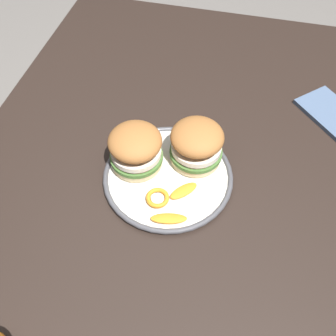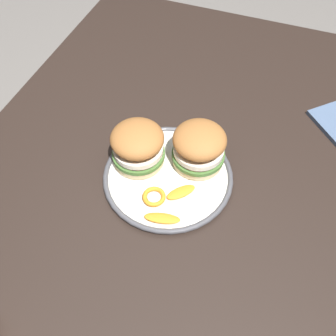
{
  "view_description": "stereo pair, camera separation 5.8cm",
  "coord_description": "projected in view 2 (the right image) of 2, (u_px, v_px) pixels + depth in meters",
  "views": [
    {
      "loc": [
        -0.47,
        -0.08,
        1.44
      ],
      "look_at": [
        0.01,
        0.03,
        0.77
      ],
      "focal_mm": 40.4,
      "sensor_mm": 36.0,
      "label": 1
    },
    {
      "loc": [
        -0.46,
        -0.14,
        1.44
      ],
      "look_at": [
        0.01,
        0.03,
        0.77
      ],
      "focal_mm": 40.4,
      "sensor_mm": 36.0,
      "label": 2
    }
  ],
  "objects": [
    {
      "name": "sandwich_half_left",
      "position": [
        138.0,
        145.0,
        0.84
      ],
      "size": [
        0.15,
        0.15,
        0.1
      ],
      "color": "beige",
      "rests_on": "dinner_plate"
    },
    {
      "name": "orange_peel_strip_long",
      "position": [
        181.0,
        192.0,
        0.82
      ],
      "size": [
        0.07,
        0.07,
        0.01
      ],
      "color": "orange",
      "rests_on": "dinner_plate"
    },
    {
      "name": "dinner_plate",
      "position": [
        168.0,
        176.0,
        0.86
      ],
      "size": [
        0.3,
        0.3,
        0.02
      ],
      "color": "silver",
      "rests_on": "dining_table"
    },
    {
      "name": "orange_peel_strip_short",
      "position": [
        162.0,
        218.0,
        0.78
      ],
      "size": [
        0.04,
        0.08,
        0.01
      ],
      "color": "orange",
      "rests_on": "dinner_plate"
    },
    {
      "name": "orange_peel_curled",
      "position": [
        154.0,
        197.0,
        0.81
      ],
      "size": [
        0.07,
        0.07,
        0.01
      ],
      "color": "orange",
      "rests_on": "dinner_plate"
    },
    {
      "name": "dining_table",
      "position": [
        180.0,
        204.0,
        0.92
      ],
      "size": [
        1.44,
        1.05,
        0.73
      ],
      "color": "black",
      "rests_on": "ground"
    },
    {
      "name": "ground_plane",
      "position": [
        176.0,
        293.0,
        1.44
      ],
      "size": [
        8.0,
        8.0,
        0.0
      ],
      "primitive_type": "plane",
      "color": "slate"
    },
    {
      "name": "sandwich_half_right",
      "position": [
        199.0,
        146.0,
        0.83
      ],
      "size": [
        0.13,
        0.13,
        0.1
      ],
      "color": "beige",
      "rests_on": "dinner_plate"
    }
  ]
}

